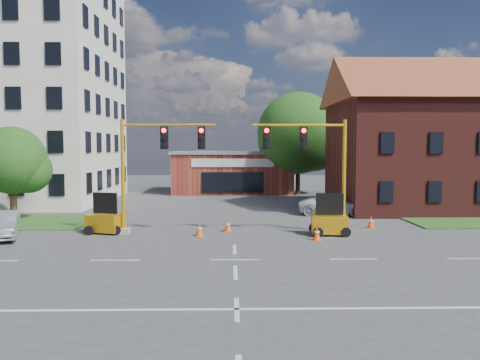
{
  "coord_description": "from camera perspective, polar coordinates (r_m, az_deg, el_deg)",
  "views": [
    {
      "loc": [
        -0.16,
        -19.29,
        4.7
      ],
      "look_at": [
        0.4,
        10.0,
        2.65
      ],
      "focal_mm": 35.0,
      "sensor_mm": 36.0,
      "label": 1
    }
  ],
  "objects": [
    {
      "name": "tree_nw_front",
      "position": [
        32.84,
        -25.63,
        1.88
      ],
      "size": [
        4.47,
        4.26,
        6.01
      ],
      "color": "#372214",
      "rests_on": "ground"
    },
    {
      "name": "townhouse_row",
      "position": [
        39.71,
        26.24,
        5.36
      ],
      "size": [
        21.0,
        11.0,
        11.5
      ],
      "color": "#531D19",
      "rests_on": "ground"
    },
    {
      "name": "cone_a",
      "position": [
        24.94,
        -4.97,
        -6.09
      ],
      "size": [
        0.4,
        0.4,
        0.7
      ],
      "color": "#FF540D",
      "rests_on": "ground"
    },
    {
      "name": "cone_d",
      "position": [
        28.38,
        15.68,
        -4.99
      ],
      "size": [
        0.4,
        0.4,
        0.7
      ],
      "color": "#FF540D",
      "rests_on": "ground"
    },
    {
      "name": "lane_markings",
      "position": [
        16.95,
        -0.52,
        -12.08
      ],
      "size": [
        60.0,
        36.0,
        0.01
      ],
      "primitive_type": null,
      "color": "silver",
      "rests_on": "ground"
    },
    {
      "name": "cone_c",
      "position": [
        24.13,
        9.35,
        -6.47
      ],
      "size": [
        0.4,
        0.4,
        0.7
      ],
      "color": "#FF540D",
      "rests_on": "ground"
    },
    {
      "name": "office_block",
      "position": [
        46.06,
        -27.1,
        10.56
      ],
      "size": [
        18.4,
        15.4,
        20.6
      ],
      "color": "beige",
      "rests_on": "ground"
    },
    {
      "name": "trailer_east",
      "position": [
        25.65,
        10.85,
        -5.11
      ],
      "size": [
        2.01,
        1.46,
        2.14
      ],
      "rotation": [
        0.0,
        0.0,
        -0.11
      ],
      "color": "gold",
      "rests_on": "ground"
    },
    {
      "name": "trailer_west",
      "position": [
        26.77,
        -16.08,
        -4.83
      ],
      "size": [
        2.17,
        1.78,
        2.13
      ],
      "rotation": [
        0.0,
        0.0,
        -0.32
      ],
      "color": "gold",
      "rests_on": "ground"
    },
    {
      "name": "brick_shop",
      "position": [
        49.34,
        -0.92,
        1.05
      ],
      "size": [
        12.4,
        8.4,
        4.3
      ],
      "color": "maroon",
      "rests_on": "ground"
    },
    {
      "name": "tree_large",
      "position": [
        46.92,
        7.6,
        5.39
      ],
      "size": [
        8.5,
        8.09,
        10.17
      ],
      "color": "#372214",
      "rests_on": "ground"
    },
    {
      "name": "signal_mast_east",
      "position": [
        25.7,
        9.03,
        2.21
      ],
      "size": [
        5.3,
        0.6,
        6.2
      ],
      "color": "gray",
      "rests_on": "ground"
    },
    {
      "name": "cone_b",
      "position": [
        26.13,
        -1.48,
        -5.61
      ],
      "size": [
        0.4,
        0.4,
        0.7
      ],
      "color": "#FF540D",
      "rests_on": "ground"
    },
    {
      "name": "sedan_silver_front",
      "position": [
        27.26,
        -27.02,
        -4.89
      ],
      "size": [
        2.88,
        4.47,
        1.39
      ],
      "primitive_type": "imported",
      "rotation": [
        0.0,
        0.0,
        0.36
      ],
      "color": "#A3A5AA",
      "rests_on": "ground"
    },
    {
      "name": "ground",
      "position": [
        19.85,
        -0.61,
        -9.69
      ],
      "size": [
        120.0,
        120.0,
        0.0
      ],
      "primitive_type": "plane",
      "color": "#3C3C3E",
      "rests_on": "ground"
    },
    {
      "name": "pickup_white",
      "position": [
        33.16,
        11.46,
        -3.05
      ],
      "size": [
        5.28,
        3.32,
        1.36
      ],
      "primitive_type": "imported",
      "rotation": [
        0.0,
        0.0,
        1.34
      ],
      "color": "white",
      "rests_on": "ground"
    },
    {
      "name": "signal_mast_west",
      "position": [
        25.64,
        -10.52,
        2.19
      ],
      "size": [
        5.3,
        0.6,
        6.2
      ],
      "color": "gray",
      "rests_on": "ground"
    }
  ]
}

